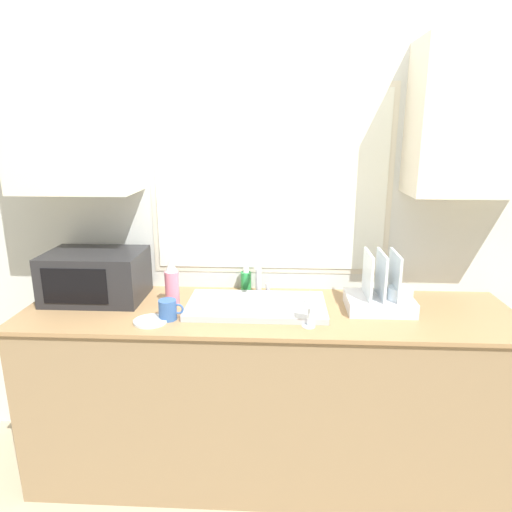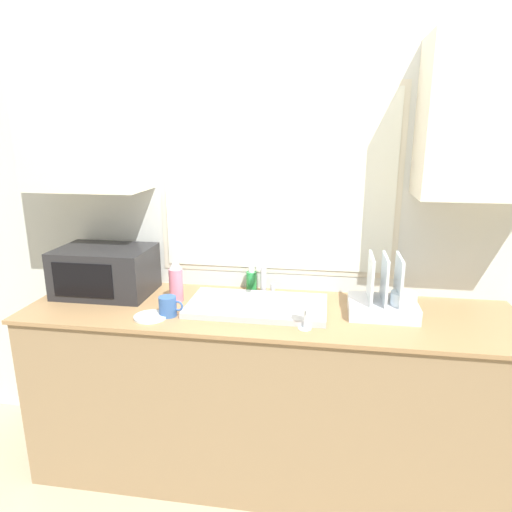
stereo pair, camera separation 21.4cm
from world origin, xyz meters
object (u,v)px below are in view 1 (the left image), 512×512
object	(u,v)px
microwave	(96,276)
wine_glass	(309,300)
dish_rack	(382,296)
soap_bottle	(246,281)
mug_near_sink	(168,310)
faucet	(259,273)
spray_bottle	(172,283)

from	to	relation	value
microwave	wine_glass	distance (m)	1.12
dish_rack	soap_bottle	world-z (taller)	dish_rack
mug_near_sink	dish_rack	bearing A→B (deg)	9.54
mug_near_sink	wine_glass	distance (m)	0.65
microwave	dish_rack	distance (m)	1.45
faucet	microwave	world-z (taller)	microwave
microwave	mug_near_sink	bearing A→B (deg)	-29.89
faucet	mug_near_sink	distance (m)	0.54
spray_bottle	dish_rack	bearing A→B (deg)	-1.55
spray_bottle	wine_glass	world-z (taller)	spray_bottle
mug_near_sink	wine_glass	size ratio (longest dim) A/B	0.68
faucet	wine_glass	bearing A→B (deg)	-58.39
wine_glass	mug_near_sink	bearing A→B (deg)	175.74
faucet	soap_bottle	size ratio (longest dim) A/B	1.48
microwave	soap_bottle	xyz separation A→B (m)	(0.77, 0.16, -0.07)
spray_bottle	mug_near_sink	bearing A→B (deg)	-82.64
microwave	soap_bottle	bearing A→B (deg)	11.61
soap_bottle	mug_near_sink	world-z (taller)	soap_bottle
mug_near_sink	wine_glass	bearing A→B (deg)	-4.26
faucet	wine_glass	world-z (taller)	faucet
faucet	spray_bottle	bearing A→B (deg)	-161.53
dish_rack	mug_near_sink	xyz separation A→B (m)	(-1.01, -0.17, -0.03)
faucet	mug_near_sink	bearing A→B (deg)	-139.89
dish_rack	wine_glass	distance (m)	0.43
spray_bottle	mug_near_sink	world-z (taller)	spray_bottle
microwave	wine_glass	bearing A→B (deg)	-15.41
soap_bottle	wine_glass	size ratio (longest dim) A/B	0.83
dish_rack	soap_bottle	size ratio (longest dim) A/B	2.23
mug_near_sink	soap_bottle	bearing A→B (deg)	50.88
mug_near_sink	microwave	bearing A→B (deg)	150.11
microwave	dish_rack	size ratio (longest dim) A/B	1.54
faucet	dish_rack	xyz separation A→B (m)	(0.61, -0.17, -0.06)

